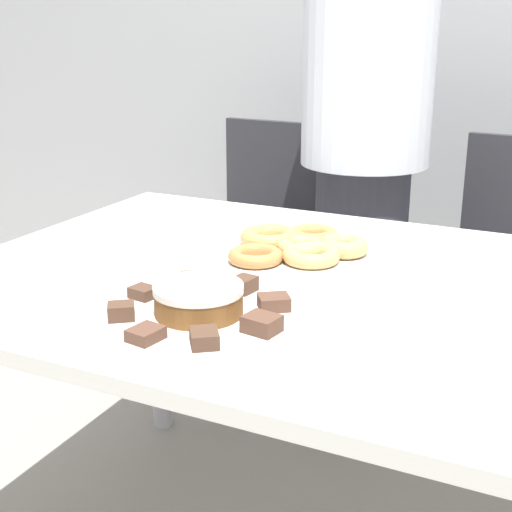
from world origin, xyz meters
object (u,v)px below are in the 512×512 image
(person_standing, at_px, (365,146))
(plate_cake, at_px, (199,316))
(office_chair_right, at_px, (508,295))
(frosted_cake, at_px, (199,299))
(office_chair_left, at_px, (256,257))
(plate_donuts, at_px, (301,256))

(person_standing, bearing_deg, plate_cake, -87.22)
(person_standing, height_order, office_chair_right, person_standing)
(plate_cake, bearing_deg, frosted_cake, 180.00)
(person_standing, relative_size, plate_cake, 4.56)
(person_standing, distance_m, frosted_cake, 1.09)
(person_standing, relative_size, frosted_cake, 10.92)
(frosted_cake, bearing_deg, office_chair_right, 72.55)
(person_standing, distance_m, plate_cake, 1.10)
(office_chair_left, height_order, frosted_cake, office_chair_left)
(office_chair_right, distance_m, plate_cake, 1.33)
(person_standing, bearing_deg, plate_donuts, -83.16)
(office_chair_right, relative_size, frosted_cake, 5.84)
(office_chair_right, height_order, plate_cake, office_chair_right)
(plate_donuts, relative_size, frosted_cake, 2.29)
(person_standing, bearing_deg, frosted_cake, -87.22)
(office_chair_right, distance_m, plate_donuts, 0.97)
(person_standing, xyz_separation_m, office_chair_left, (-0.43, 0.14, -0.45))
(office_chair_left, relative_size, plate_cake, 2.44)
(person_standing, height_order, office_chair_left, person_standing)
(plate_cake, distance_m, frosted_cake, 0.03)
(plate_cake, bearing_deg, office_chair_left, 111.49)
(office_chair_right, bearing_deg, plate_cake, -102.62)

